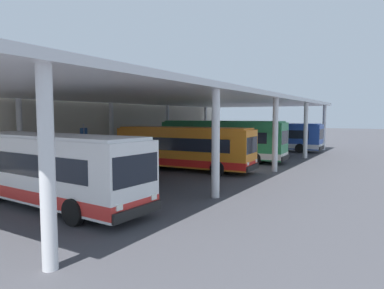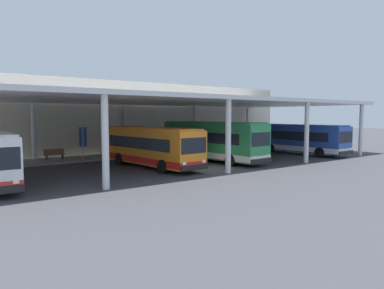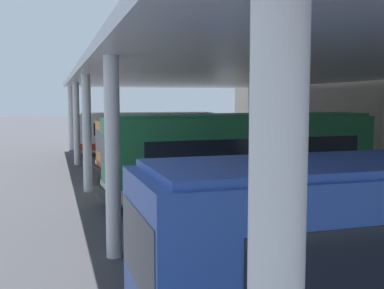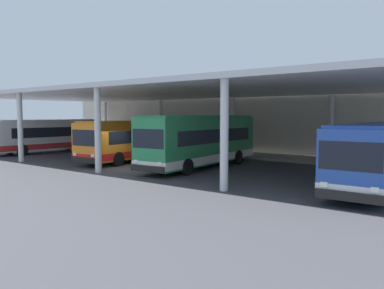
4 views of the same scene
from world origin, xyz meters
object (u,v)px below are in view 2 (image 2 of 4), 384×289
Objects in this scene: bench_waiting at (54,154)px; bus_far_bay at (300,139)px; bus_second_bay at (151,146)px; bus_middle_bay at (212,141)px; banner_sign at (83,139)px; trash_bin at (19,157)px.

bus_far_bay is at bearing -22.53° from bench_waiting.
bench_waiting is (-5.12, 8.35, -0.99)m from bus_second_bay.
bus_middle_bay is at bearing 174.13° from bus_far_bay.
bus_middle_bay reaches higher than bench_waiting.
bus_middle_bay is at bearing -39.02° from banner_sign.
bus_far_bay is 27.43m from trash_bin.
bus_second_bay is 10.89× the size of trash_bin.
trash_bin is at bearing 135.39° from bus_second_bay.
bus_second_bay is 3.34× the size of banner_sign.
bus_middle_bay is at bearing 0.28° from bus_second_bay.
bus_far_bay is at bearing -19.43° from trash_bin.
bus_middle_bay is 11.68× the size of trash_bin.
bus_second_bay reaches higher than trash_bin.
bus_middle_bay is at bearing -35.84° from bench_waiting.
bus_second_bay is at bearing -58.51° from bench_waiting.
bench_waiting is 2.82m from banner_sign.
banner_sign is (-2.78, 7.47, 0.32)m from bus_second_bay.
bus_second_bay is 5.93× the size of bench_waiting.
banner_sign reaches higher than trash_bin.
banner_sign is at bearing -20.57° from bench_waiting.
trash_bin is at bearing 151.26° from bus_middle_bay.
bus_far_bay is 24.79m from bench_waiting.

